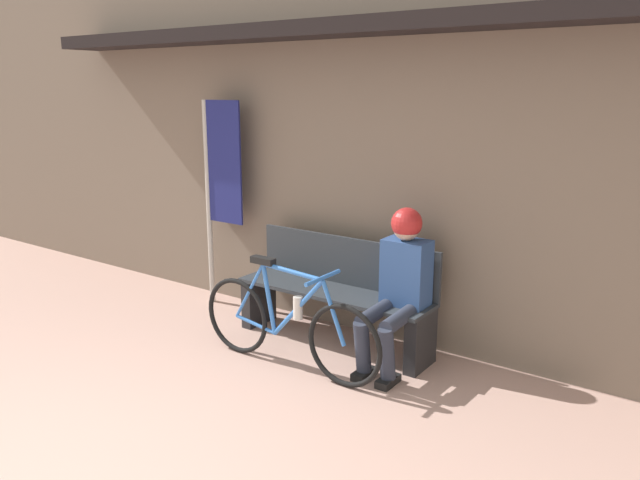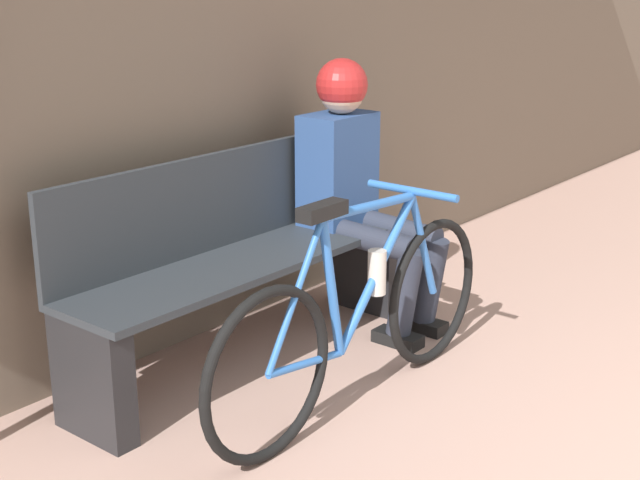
# 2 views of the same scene
# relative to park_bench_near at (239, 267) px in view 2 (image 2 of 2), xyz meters

# --- Properties ---
(park_bench_near) EXTENTS (1.69, 0.42, 0.86)m
(park_bench_near) POSITION_rel_park_bench_near_xyz_m (0.00, 0.00, 0.00)
(park_bench_near) COLOR #2D3338
(park_bench_near) RESTS_ON ground_plane
(bicycle) EXTENTS (1.62, 0.40, 0.83)m
(bicycle) POSITION_rel_park_bench_near_xyz_m (-0.01, -0.63, -0.06)
(bicycle) COLOR black
(bicycle) RESTS_ON ground_plane
(person_seated) EXTENTS (0.34, 0.64, 1.21)m
(person_seated) POSITION_rel_park_bench_near_xyz_m (0.64, -0.12, 0.29)
(person_seated) COLOR #2D3342
(person_seated) RESTS_ON ground_plane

